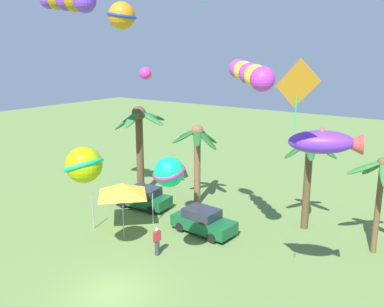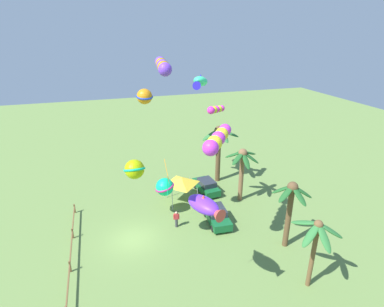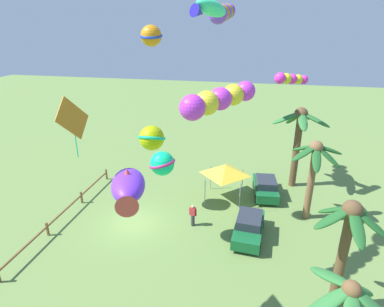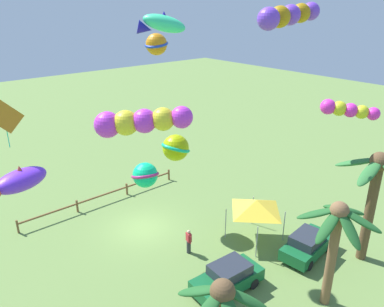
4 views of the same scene
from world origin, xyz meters
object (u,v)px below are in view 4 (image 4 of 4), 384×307
Objects in this scene: palm_tree_2 at (337,231)px; kite_tube_1 at (288,15)px; palm_tree_1 at (376,183)px; festival_tent at (256,205)px; kite_fish_6 at (161,24)px; kite_ball_2 at (145,175)px; parked_car_0 at (228,278)px; kite_tube_4 at (348,110)px; kite_fish_0 at (18,181)px; kite_ball_7 at (176,148)px; spectator_0 at (189,241)px; kite_tube_5 at (140,121)px; parked_car_1 at (308,244)px; kite_ball_3 at (156,44)px; kite_diamond_8 at (4,116)px.

palm_tree_2 is 12.30m from kite_tube_1.
palm_tree_1 reaches higher than festival_tent.
kite_ball_2 is at bearing -101.18° from kite_fish_6.
parked_car_0 is 15.04m from kite_tube_1.
kite_tube_4 reaches higher than kite_ball_2.
palm_tree_2 is 14.32m from kite_fish_0.
parked_car_0 is 2.06× the size of kite_ball_7.
kite_ball_7 is (-1.62, -3.23, 4.71)m from spectator_0.
kite_tube_5 is (8.37, 0.36, 7.20)m from festival_tent.
kite_ball_2 is 0.80× the size of kite_tube_4.
palm_tree_2 is at bearing 95.53° from kite_ball_7.
spectator_0 is at bearing 145.29° from kite_ball_2.
parked_car_1 is 16.35m from kite_fish_0.
kite_ball_2 is 1.27× the size of kite_ball_3.
kite_tube_4 is 16.18m from kite_diamond_8.
kite_tube_5 is (-4.43, 2.44, 2.24)m from kite_fish_0.
festival_tent is 1.26× the size of kite_diamond_8.
kite_tube_1 reaches higher than parked_car_1.
palm_tree_2 is at bearing 140.70° from kite_tube_5.
kite_tube_4 is at bearing 134.19° from spectator_0.
spectator_0 is 5.94m from kite_ball_7.
kite_fish_0 is 3.05m from kite_diamond_8.
kite_tube_5 is at bearing 151.17° from kite_fish_0.
palm_tree_2 is 2.03× the size of kite_fish_0.
festival_tent is 11.43m from kite_tube_1.
parked_car_1 is 13.36m from kite_tube_5.
kite_tube_1 is 1.41× the size of kite_tube_5.
parked_car_1 is 1.67× the size of kite_tube_4.
kite_fish_6 is (0.53, 2.66, 8.05)m from kite_ball_2.
spectator_0 is at bearing 96.97° from kite_ball_3.
kite_ball_2 is at bearing -172.27° from kite_fish_0.
spectator_0 is (-0.45, -3.76, 0.06)m from parked_car_0.
kite_fish_6 reaches higher than kite_ball_7.
palm_tree_1 is 10.65m from kite_tube_1.
kite_tube_1 is (-15.56, 1.17, 6.09)m from kite_fish_0.
spectator_0 is 0.34× the size of kite_tube_1.
spectator_0 is (2.68, -7.66, -3.47)m from palm_tree_2.
kite_fish_0 reaches higher than festival_tent.
kite_diamond_8 is (9.90, 0.71, 4.11)m from kite_ball_7.
parked_car_1 is at bearing 159.45° from kite_fish_0.
spectator_0 is 12.88m from kite_fish_6.
kite_fish_0 is at bearing 7.73° from kite_ball_2.
kite_tube_4 reaches higher than festival_tent.
parked_car_1 is at bearing 128.24° from kite_ball_3.
kite_tube_5 is at bearing 131.76° from kite_diamond_8.
kite_fish_0 reaches higher than kite_ball_2.
kite_fish_0 is 7.09m from kite_ball_2.
kite_tube_4 is at bearing 109.90° from festival_tent.
kite_ball_7 is (-2.08, -7.00, 4.77)m from parked_car_0.
kite_ball_2 reaches higher than parked_car_0.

